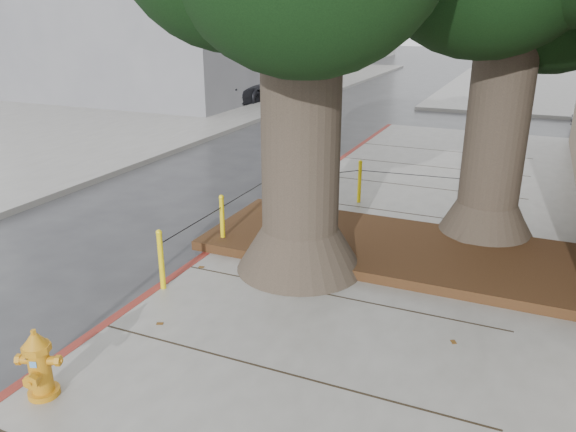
# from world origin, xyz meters

# --- Properties ---
(ground) EXTENTS (140.00, 140.00, 0.00)m
(ground) POSITION_xyz_m (0.00, 0.00, 0.00)
(ground) COLOR #28282B
(ground) RESTS_ON ground
(sidewalk_opposite) EXTENTS (14.00, 60.00, 0.15)m
(sidewalk_opposite) POSITION_xyz_m (-14.00, 10.00, 0.07)
(sidewalk_opposite) COLOR slate
(sidewalk_opposite) RESTS_ON ground
(curb_red) EXTENTS (0.14, 26.00, 0.16)m
(curb_red) POSITION_xyz_m (-2.00, 2.50, 0.07)
(curb_red) COLOR maroon
(curb_red) RESTS_ON ground
(planter_bed) EXTENTS (6.40, 2.60, 0.16)m
(planter_bed) POSITION_xyz_m (0.90, 3.90, 0.23)
(planter_bed) COLOR black
(planter_bed) RESTS_ON sidewalk_main
(bollard_ring) EXTENTS (3.79, 5.39, 0.95)m
(bollard_ring) POSITION_xyz_m (-0.87, 4.38, 0.66)
(bollard_ring) COLOR yellow
(bollard_ring) RESTS_ON sidewalk_main
(fire_hydrant) EXTENTS (0.43, 0.43, 0.80)m
(fire_hydrant) POSITION_xyz_m (-1.60, -1.40, 0.54)
(fire_hydrant) COLOR orange
(fire_hydrant) RESTS_ON sidewalk_main
(car_dark) EXTENTS (2.28, 4.82, 1.36)m
(car_dark) POSITION_xyz_m (-9.87, 17.07, 0.68)
(car_dark) COLOR black
(car_dark) RESTS_ON ground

